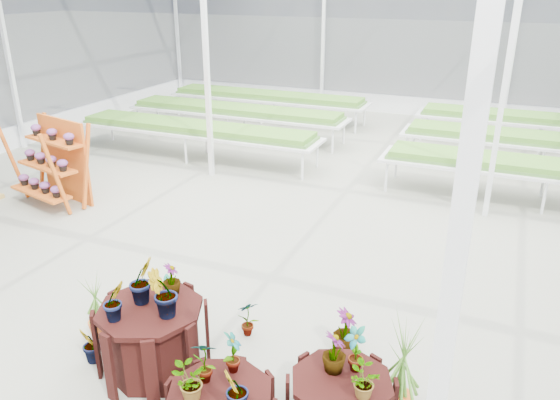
% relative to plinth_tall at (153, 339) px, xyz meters
% --- Properties ---
extents(ground_plane, '(24.00, 24.00, 0.00)m').
position_rel_plinth_tall_xyz_m(ground_plane, '(0.22, 2.21, -0.42)').
color(ground_plane, gray).
rests_on(ground_plane, ground).
extents(greenhouse_shell, '(18.00, 24.00, 4.50)m').
position_rel_plinth_tall_xyz_m(greenhouse_shell, '(0.22, 2.21, 1.83)').
color(greenhouse_shell, white).
rests_on(greenhouse_shell, ground).
extents(steel_frame, '(18.00, 24.00, 4.50)m').
position_rel_plinth_tall_xyz_m(steel_frame, '(0.22, 2.21, 1.83)').
color(steel_frame, silver).
rests_on(steel_frame, ground).
extents(nursery_benches, '(16.00, 7.00, 0.84)m').
position_rel_plinth_tall_xyz_m(nursery_benches, '(0.22, 9.41, 0.00)').
color(nursery_benches, silver).
rests_on(nursery_benches, ground).
extents(plinth_tall, '(1.45, 1.45, 0.84)m').
position_rel_plinth_tall_xyz_m(plinth_tall, '(0.00, 0.00, 0.00)').
color(plinth_tall, black).
rests_on(plinth_tall, ground).
extents(plinth_low, '(1.40, 1.40, 0.49)m').
position_rel_plinth_tall_xyz_m(plinth_low, '(2.20, 0.10, -0.18)').
color(plinth_low, black).
rests_on(plinth_low, ground).
extents(shelf_rack, '(1.75, 1.20, 1.69)m').
position_rel_plinth_tall_xyz_m(shelf_rack, '(-4.84, 3.45, 0.43)').
color(shelf_rack, '#B84F14').
rests_on(shelf_rack, ground).
extents(nursery_plants, '(4.76, 3.36, 1.41)m').
position_rel_plinth_tall_xyz_m(nursery_plants, '(0.93, -0.08, 0.12)').
color(nursery_plants, '#477928').
rests_on(nursery_plants, ground).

